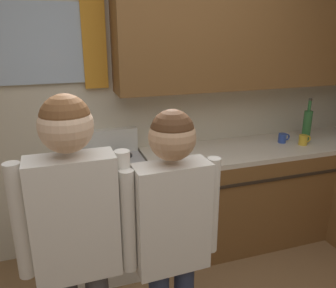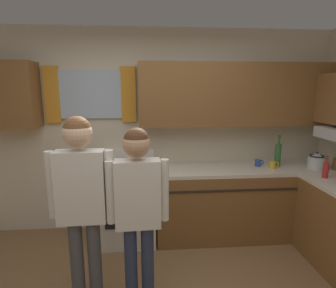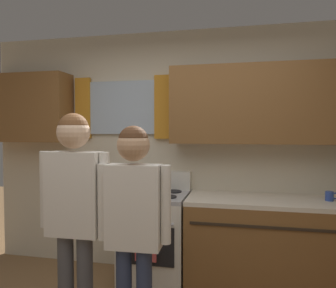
{
  "view_description": "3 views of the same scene",
  "coord_description": "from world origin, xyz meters",
  "px_view_note": "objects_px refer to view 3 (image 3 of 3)",
  "views": [
    {
      "loc": [
        -0.61,
        -0.98,
        1.9
      ],
      "look_at": [
        -0.05,
        0.73,
        1.3
      ],
      "focal_mm": 37.22,
      "sensor_mm": 36.0,
      "label": 1
    },
    {
      "loc": [
        -0.05,
        -1.58,
        1.84
      ],
      "look_at": [
        0.14,
        0.82,
        1.36
      ],
      "focal_mm": 28.52,
      "sensor_mm": 36.0,
      "label": 2
    },
    {
      "loc": [
        0.53,
        -1.59,
        1.54
      ],
      "look_at": [
        -0.05,
        1.04,
        1.43
      ],
      "focal_mm": 34.74,
      "sensor_mm": 36.0,
      "label": 3
    }
  ],
  "objects_px": {
    "stove_oven": "(155,236)",
    "adult_in_plaid": "(134,215)",
    "adult_left": "(74,202)",
    "mug_cobalt_blue": "(330,196)"
  },
  "relations": [
    {
      "from": "mug_cobalt_blue",
      "to": "stove_oven",
      "type": "bearing_deg",
      "value": -179.09
    },
    {
      "from": "stove_oven",
      "to": "adult_in_plaid",
      "type": "xyz_separation_m",
      "value": [
        0.15,
        -1.15,
        0.52
      ]
    },
    {
      "from": "stove_oven",
      "to": "adult_left",
      "type": "xyz_separation_m",
      "value": [
        -0.29,
        -1.11,
        0.58
      ]
    },
    {
      "from": "mug_cobalt_blue",
      "to": "adult_in_plaid",
      "type": "relative_size",
      "value": 0.07
    },
    {
      "from": "mug_cobalt_blue",
      "to": "adult_in_plaid",
      "type": "xyz_separation_m",
      "value": [
        -1.47,
        -1.18,
        0.05
      ]
    },
    {
      "from": "stove_oven",
      "to": "adult_in_plaid",
      "type": "relative_size",
      "value": 0.7
    },
    {
      "from": "stove_oven",
      "to": "adult_in_plaid",
      "type": "distance_m",
      "value": 1.27
    },
    {
      "from": "mug_cobalt_blue",
      "to": "adult_left",
      "type": "distance_m",
      "value": 2.23
    },
    {
      "from": "adult_left",
      "to": "stove_oven",
      "type": "bearing_deg",
      "value": 75.56
    },
    {
      "from": "adult_left",
      "to": "adult_in_plaid",
      "type": "height_order",
      "value": "adult_left"
    }
  ]
}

